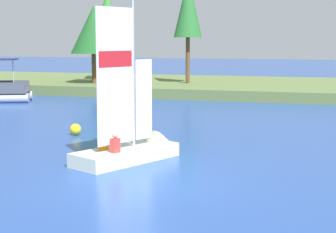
{
  "coord_description": "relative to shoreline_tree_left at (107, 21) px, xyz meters",
  "views": [
    {
      "loc": [
        4.97,
        -13.85,
        4.0
      ],
      "look_at": [
        -0.73,
        5.2,
        1.2
      ],
      "focal_mm": 58.75,
      "sensor_mm": 36.0,
      "label": 1
    }
  ],
  "objects": [
    {
      "name": "shoreline_tree_midleft",
      "position": [
        0.4,
        -3.61,
        -0.81
      ],
      "size": [
        3.48,
        3.48,
        5.76
      ],
      "color": "brown",
      "rests_on": "shore_bank"
    },
    {
      "name": "shoreline_tree_centre",
      "position": [
        7.16,
        -1.61,
        0.86
      ],
      "size": [
        2.12,
        2.12,
        7.98
      ],
      "color": "brown",
      "rests_on": "shore_bank"
    },
    {
      "name": "channel_buoy",
      "position": [
        7.35,
        -21.05,
        -5.26
      ],
      "size": [
        0.48,
        0.48,
        0.48
      ],
      "primitive_type": "sphere",
      "color": "yellow",
      "rests_on": "ground"
    },
    {
      "name": "shoreline_tree_left",
      "position": [
        0.0,
        0.0,
        0.0
      ],
      "size": [
        2.89,
        2.89,
        7.19
      ],
      "color": "brown",
      "rests_on": "shore_bank"
    },
    {
      "name": "shore_bank",
      "position": [
        12.67,
        0.52,
        -5.14
      ],
      "size": [
        80.0,
        14.59,
        0.71
      ],
      "primitive_type": "cube",
      "color": "#5B703D",
      "rests_on": "ground"
    },
    {
      "name": "sailboat",
      "position": [
        11.48,
        -24.6,
        -5.07
      ],
      "size": [
        3.03,
        4.38,
        5.82
      ],
      "rotation": [
        0.0,
        0.0,
        1.12
      ],
      "color": "silver",
      "rests_on": "ground"
    },
    {
      "name": "ground_plane",
      "position": [
        12.67,
        -27.95,
        -5.5
      ],
      "size": [
        200.0,
        200.0,
        0.0
      ],
      "primitive_type": "plane",
      "color": "#234793"
    }
  ]
}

